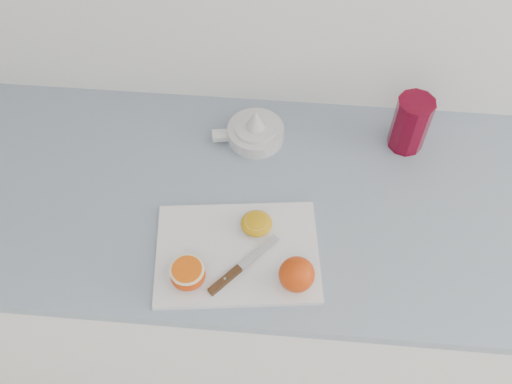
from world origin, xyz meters
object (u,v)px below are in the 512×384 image
half_orange (188,274)px  citrus_juicer (255,131)px  counter (295,286)px  cutting_board (237,253)px  red_tumbler (410,125)px

half_orange → citrus_juicer: bearing=76.0°
counter → half_orange: bearing=-134.6°
counter → cutting_board: (-0.14, -0.16, 0.45)m
counter → half_orange: half_orange is taller
half_orange → red_tumbler: red_tumbler is taller
cutting_board → red_tumbler: 0.51m
cutting_board → red_tumbler: red_tumbler is taller
counter → red_tumbler: (0.23, 0.18, 0.51)m
citrus_juicer → cutting_board: bearing=-91.4°
half_orange → cutting_board: bearing=38.3°
half_orange → citrus_juicer: size_ratio=0.41×
counter → half_orange: (-0.23, -0.23, 0.48)m
cutting_board → half_orange: size_ratio=4.75×
counter → half_orange: size_ratio=31.80×
citrus_juicer → red_tumbler: bearing=2.1°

